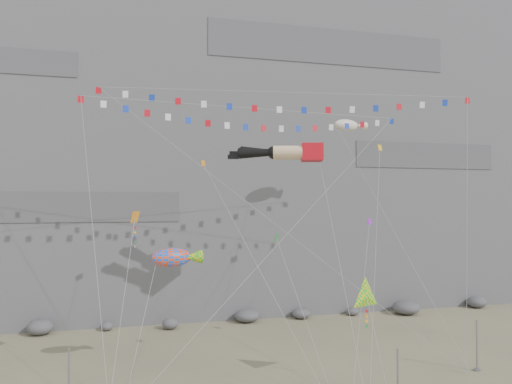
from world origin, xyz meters
TOP-DOWN VIEW (x-y plane):
  - ground at (0.00, 0.00)m, footprint 120.00×120.00m
  - cliff at (0.00, 32.00)m, footprint 80.00×28.00m
  - talus_boulders at (0.00, 17.00)m, footprint 60.00×3.00m
  - anchor_pole_left at (-15.45, -2.66)m, footprint 0.12×0.12m
  - anchor_pole_center at (3.46, -6.89)m, footprint 0.12×0.12m
  - anchor_pole_right at (12.89, -2.00)m, footprint 0.12×0.12m
  - legs_kite at (0.80, 6.34)m, footprint 8.20×16.61m
  - flag_banner_upper at (-1.55, 7.85)m, footprint 28.29×14.71m
  - flag_banner_lower at (1.13, 5.72)m, footprint 31.14×10.12m
  - harlequin_kite at (-11.66, 2.81)m, footprint 2.58×8.60m
  - fish_windsock at (-9.10, 2.59)m, footprint 5.59×7.92m
  - delta_kite at (3.63, -2.66)m, footprint 2.74×6.67m
  - blimp_windsock at (8.52, 10.91)m, footprint 5.46×14.87m
  - small_kite_a at (-6.00, 6.54)m, footprint 6.35×14.38m
  - small_kite_b at (7.24, 3.85)m, footprint 6.85×10.16m
  - small_kite_c at (-1.28, 2.16)m, footprint 1.70×9.80m
  - small_kite_d at (9.56, 6.29)m, footprint 8.00×12.61m

SIDE VIEW (x-z plane):
  - ground at x=0.00m, z-range 0.00..0.00m
  - talus_boulders at x=0.00m, z-range 0.00..1.20m
  - anchor_pole_center at x=3.46m, z-range 0.00..3.69m
  - anchor_pole_right at x=12.89m, z-range 0.00..3.74m
  - anchor_pole_left at x=-15.45m, z-range 0.00..3.98m
  - delta_kite at x=3.63m, z-range 1.72..10.30m
  - fish_windsock at x=-9.10m, z-range 2.78..14.13m
  - small_kite_c at x=-1.28m, z-range 2.97..16.33m
  - small_kite_b at x=7.24m, z-range 2.76..18.50m
  - harlequin_kite at x=-11.66m, z-range 4.45..18.23m
  - small_kite_a at x=-6.00m, z-range 4.42..26.01m
  - legs_kite at x=0.80m, z-range 5.89..27.39m
  - small_kite_d at x=9.56m, z-range 5.87..28.13m
  - blimp_windsock at x=8.52m, z-range 7.72..32.16m
  - flag_banner_upper at x=-1.55m, z-range 7.12..33.99m
  - flag_banner_lower at x=1.13m, z-range 8.94..34.33m
  - cliff at x=0.00m, z-range 0.00..50.00m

